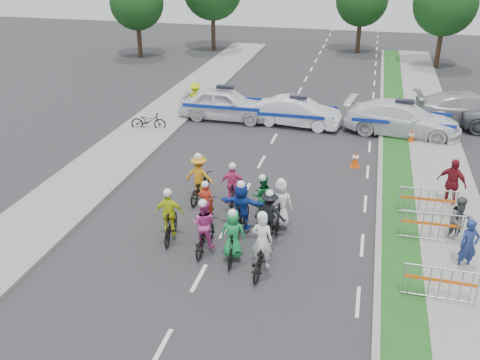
% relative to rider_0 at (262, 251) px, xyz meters
% --- Properties ---
extents(ground, '(90.00, 90.00, 0.00)m').
position_rel_rider_0_xyz_m(ground, '(-1.71, -0.85, -0.67)').
color(ground, '#28282B').
rests_on(ground, ground).
extents(curb_right, '(0.20, 60.00, 0.12)m').
position_rel_rider_0_xyz_m(curb_right, '(3.39, 4.15, -0.61)').
color(curb_right, gray).
rests_on(curb_right, ground).
extents(grass_strip, '(1.20, 60.00, 0.11)m').
position_rel_rider_0_xyz_m(grass_strip, '(4.09, 4.15, -0.62)').
color(grass_strip, '#1A4F19').
rests_on(grass_strip, ground).
extents(sidewalk_right, '(2.40, 60.00, 0.13)m').
position_rel_rider_0_xyz_m(sidewalk_right, '(5.89, 4.15, -0.61)').
color(sidewalk_right, gray).
rests_on(sidewalk_right, ground).
extents(sidewalk_left, '(3.00, 60.00, 0.13)m').
position_rel_rider_0_xyz_m(sidewalk_left, '(-8.21, 4.15, -0.61)').
color(sidewalk_left, gray).
rests_on(sidewalk_left, ground).
extents(rider_0, '(0.79, 2.03, 2.05)m').
position_rel_rider_0_xyz_m(rider_0, '(0.00, 0.00, 0.00)').
color(rider_0, black).
rests_on(rider_0, ground).
extents(rider_1, '(0.80, 1.76, 1.82)m').
position_rel_rider_0_xyz_m(rider_1, '(-0.97, 0.33, 0.04)').
color(rider_1, black).
rests_on(rider_1, ground).
extents(rider_2, '(0.77, 1.81, 1.84)m').
position_rel_rider_0_xyz_m(rider_2, '(-2.00, 0.68, 0.01)').
color(rider_2, black).
rests_on(rider_2, ground).
extents(rider_3, '(0.99, 1.85, 1.89)m').
position_rel_rider_0_xyz_m(rider_3, '(-3.28, 1.04, 0.05)').
color(rider_3, black).
rests_on(rider_3, ground).
extents(rider_4, '(1.04, 1.82, 1.82)m').
position_rel_rider_0_xyz_m(rider_4, '(-0.15, 1.87, 0.04)').
color(rider_4, black).
rests_on(rider_4, ground).
extents(rider_5, '(1.55, 1.85, 1.93)m').
position_rel_rider_0_xyz_m(rider_5, '(-1.14, 2.08, 0.14)').
color(rider_5, black).
rests_on(rider_5, ground).
extents(rider_6, '(0.74, 1.71, 1.70)m').
position_rel_rider_0_xyz_m(rider_6, '(-2.42, 2.26, -0.11)').
color(rider_6, black).
rests_on(rider_6, ground).
extents(rider_7, '(0.81, 1.84, 1.92)m').
position_rel_rider_0_xyz_m(rider_7, '(0.09, 2.60, 0.07)').
color(rider_7, black).
rests_on(rider_7, ground).
extents(rider_8, '(0.91, 1.82, 1.77)m').
position_rel_rider_0_xyz_m(rider_8, '(-0.63, 3.08, -0.01)').
color(rider_8, black).
rests_on(rider_8, ground).
extents(rider_9, '(0.95, 1.77, 1.81)m').
position_rel_rider_0_xyz_m(rider_9, '(-1.86, 3.73, 0.03)').
color(rider_9, black).
rests_on(rider_9, ground).
extents(rider_10, '(1.10, 1.92, 1.93)m').
position_rel_rider_0_xyz_m(rider_10, '(-3.23, 4.01, 0.07)').
color(rider_10, black).
rests_on(rider_10, ground).
extents(police_car_0, '(4.94, 2.00, 1.68)m').
position_rel_rider_0_xyz_m(police_car_0, '(-4.84, 13.54, 0.17)').
color(police_car_0, white).
rests_on(police_car_0, ground).
extents(police_car_1, '(4.62, 2.10, 1.47)m').
position_rel_rider_0_xyz_m(police_car_1, '(-0.89, 13.36, 0.06)').
color(police_car_1, white).
rests_on(police_car_1, ground).
extents(police_car_2, '(5.91, 3.06, 1.64)m').
position_rel_rider_0_xyz_m(police_car_2, '(4.34, 13.29, 0.15)').
color(police_car_2, white).
rests_on(police_car_2, ground).
extents(civilian_sedan, '(5.87, 2.79, 1.65)m').
position_rel_rider_0_xyz_m(civilian_sedan, '(7.81, 15.76, 0.15)').
color(civilian_sedan, '#A5A5AA').
rests_on(civilian_sedan, ground).
extents(spectator_0, '(0.72, 0.60, 1.67)m').
position_rel_rider_0_xyz_m(spectator_0, '(5.91, 1.52, 0.16)').
color(spectator_0, navy).
rests_on(spectator_0, ground).
extents(spectator_1, '(0.96, 0.86, 1.64)m').
position_rel_rider_0_xyz_m(spectator_1, '(5.85, 3.08, 0.15)').
color(spectator_1, '#4F5054').
rests_on(spectator_1, ground).
extents(spectator_2, '(1.19, 0.97, 1.89)m').
position_rel_rider_0_xyz_m(spectator_2, '(5.85, 5.69, 0.27)').
color(spectator_2, maroon).
rests_on(spectator_2, ground).
extents(marshal_hiviz, '(1.31, 0.97, 1.82)m').
position_rel_rider_0_xyz_m(marshal_hiviz, '(-6.60, 13.81, 0.24)').
color(marshal_hiviz, '#C2D90B').
rests_on(marshal_hiviz, ground).
extents(barrier_0, '(2.01, 0.55, 1.12)m').
position_rel_rider_0_xyz_m(barrier_0, '(4.99, -0.34, -0.11)').
color(barrier_0, '#A5A8AD').
rests_on(barrier_0, ground).
extents(barrier_1, '(2.00, 0.52, 1.12)m').
position_rel_rider_0_xyz_m(barrier_1, '(4.99, 2.83, -0.11)').
color(barrier_1, '#A5A8AD').
rests_on(barrier_1, ground).
extents(barrier_2, '(2.01, 0.54, 1.12)m').
position_rel_rider_0_xyz_m(barrier_2, '(4.99, 4.62, -0.11)').
color(barrier_2, '#A5A8AD').
rests_on(barrier_2, ground).
extents(cone_0, '(0.40, 0.40, 0.70)m').
position_rel_rider_0_xyz_m(cone_0, '(2.32, 8.60, -0.33)').
color(cone_0, '#F24C0C').
rests_on(cone_0, ground).
extents(cone_1, '(0.40, 0.40, 0.70)m').
position_rel_rider_0_xyz_m(cone_1, '(4.78, 12.07, -0.33)').
color(cone_1, '#F24C0C').
rests_on(cone_1, ground).
extents(parked_bike, '(1.87, 0.93, 0.94)m').
position_rel_rider_0_xyz_m(parked_bike, '(-8.19, 10.89, -0.20)').
color(parked_bike, black).
rests_on(parked_bike, ground).
extents(tree_0, '(4.20, 4.20, 6.30)m').
position_rel_rider_0_xyz_m(tree_0, '(-15.71, 27.15, 3.51)').
color(tree_0, '#382619').
rests_on(tree_0, ground).
extents(tree_1, '(4.55, 4.55, 6.82)m').
position_rel_rider_0_xyz_m(tree_1, '(7.29, 29.15, 3.86)').
color(tree_1, '#382619').
rests_on(tree_1, ground).
extents(tree_4, '(4.20, 4.20, 6.30)m').
position_rel_rider_0_xyz_m(tree_4, '(1.29, 33.15, 3.51)').
color(tree_4, '#382619').
rests_on(tree_4, ground).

